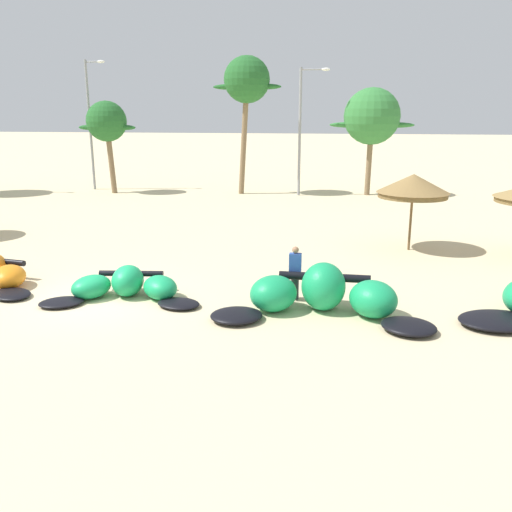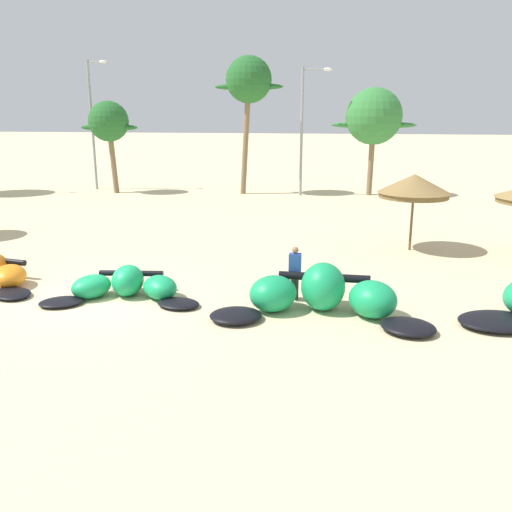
% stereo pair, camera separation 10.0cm
% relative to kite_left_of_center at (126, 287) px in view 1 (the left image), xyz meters
% --- Properties ---
extents(ground_plane, '(260.00, 260.00, 0.00)m').
position_rel_kite_left_of_center_xyz_m(ground_plane, '(-0.75, -0.24, -0.36)').
color(ground_plane, beige).
extents(kite_left_of_center, '(4.91, 2.56, 0.94)m').
position_rel_kite_left_of_center_xyz_m(kite_left_of_center, '(0.00, 0.00, 0.00)').
color(kite_left_of_center, black).
rests_on(kite_left_of_center, ground).
extents(kite_center, '(6.26, 2.85, 1.36)m').
position_rel_kite_left_of_center_xyz_m(kite_center, '(5.90, -0.38, 0.16)').
color(kite_center, black).
rests_on(kite_center, ground).
extents(beach_umbrella_middle, '(2.86, 2.86, 3.08)m').
position_rel_kite_left_of_center_xyz_m(beach_umbrella_middle, '(9.13, 7.42, 2.26)').
color(beach_umbrella_middle, brown).
rests_on(beach_umbrella_middle, ground).
extents(person_near_kites, '(0.36, 0.24, 1.62)m').
position_rel_kite_left_of_center_xyz_m(person_near_kites, '(5.04, 0.71, 0.46)').
color(person_near_kites, '#383842').
rests_on(person_near_kites, ground).
extents(palm_left, '(4.06, 2.70, 6.20)m').
position_rel_kite_left_of_center_xyz_m(palm_left, '(-9.47, 20.82, 4.40)').
color(palm_left, '#7F6647').
rests_on(palm_left, ground).
extents(palm_left_of_gap, '(4.55, 3.03, 9.02)m').
position_rel_kite_left_of_center_xyz_m(palm_left_of_gap, '(-0.04, 21.84, 7.01)').
color(palm_left_of_gap, '#7F6647').
rests_on(palm_left_of_gap, ground).
extents(palm_center_left, '(5.52, 3.68, 7.01)m').
position_rel_kite_left_of_center_xyz_m(palm_center_left, '(8.15, 22.58, 4.77)').
color(palm_center_left, '#7F6647').
rests_on(palm_center_left, ground).
extents(lamppost_west_center, '(1.50, 0.24, 8.93)m').
position_rel_kite_left_of_center_xyz_m(lamppost_west_center, '(-11.29, 22.34, 4.61)').
color(lamppost_west_center, gray).
rests_on(lamppost_west_center, ground).
extents(lamppost_east_center, '(1.94, 0.24, 8.22)m').
position_rel_kite_left_of_center_xyz_m(lamppost_east_center, '(3.68, 21.73, 4.30)').
color(lamppost_east_center, gray).
rests_on(lamppost_east_center, ground).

